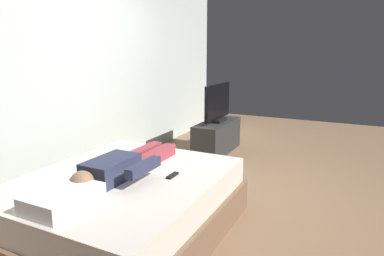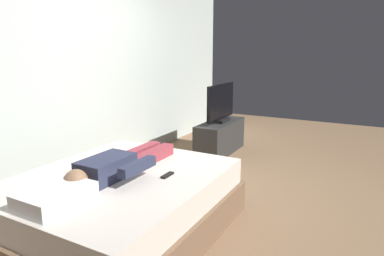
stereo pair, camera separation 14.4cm
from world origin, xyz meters
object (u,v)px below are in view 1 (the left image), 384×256
Objects in this scene: pillow at (63,199)px; tv at (218,104)px; tv_stand at (217,137)px; remote at (172,175)px; person at (123,166)px; bed at (124,206)px.

tv is at bearing 3.74° from pillow.
pillow is 0.44× the size of tv_stand.
remote is 0.14× the size of tv_stand.
person is at bearing 1.80° from pillow.
remote is 2.55m from tv_stand.
pillow is 0.91m from remote.
pillow is 3.20× the size of remote.
tv is (2.46, 0.60, 0.24)m from remote.
tv reaches higher than tv_stand.
bed reaches higher than tv_stand.
bed is 2.70m from tv.
bed is 12.89× the size of remote.
tv is at bearing 13.66° from remote.
remote reaches higher than bed.
person is at bearing -175.76° from tv_stand.
pillow is 3.32m from tv_stand.
pillow is 0.68m from person.
pillow is at bearing -178.20° from person.
tv is at bearing 0.00° from tv_stand.
person is at bearing -175.76° from tv.
bed is 1.76× the size of tv_stand.
remote is 0.17× the size of tv.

